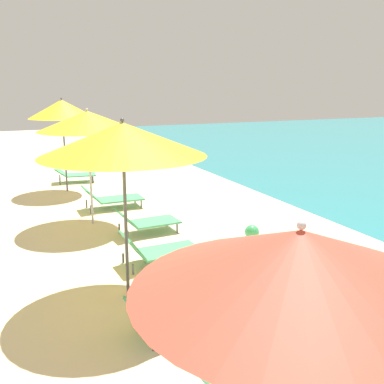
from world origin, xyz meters
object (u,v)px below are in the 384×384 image
(beach_ball, at_px, (252,232))
(lounger_fifth_inland, at_px, (146,221))
(umbrella_fourth, at_px, (123,139))
(umbrella_farthest, at_px, (62,109))
(umbrella_fifth, at_px, (87,121))
(lounger_fourth_inland, at_px, (187,310))
(lounger_fourth_shoreside, at_px, (159,249))
(umbrella_third, at_px, (299,261))
(lounger_fifth_shoreside, at_px, (112,198))
(lounger_farthest_shoreside, at_px, (75,174))

(beach_ball, bearing_deg, lounger_fifth_inland, 146.93)
(umbrella_fourth, height_order, umbrella_farthest, umbrella_farthest)
(umbrella_fourth, relative_size, beach_ball, 8.85)
(umbrella_fifth, height_order, umbrella_farthest, umbrella_farthest)
(beach_ball, bearing_deg, lounger_fourth_inland, -133.94)
(lounger_fifth_inland, distance_m, umbrella_farthest, 5.44)
(umbrella_fourth, distance_m, lounger_fourth_inland, 2.56)
(lounger_fourth_shoreside, relative_size, umbrella_farthest, 0.51)
(umbrella_third, height_order, lounger_fifth_shoreside, umbrella_third)
(lounger_fifth_shoreside, height_order, lounger_fifth_inland, lounger_fifth_shoreside)
(umbrella_third, relative_size, beach_ball, 7.71)
(lounger_fourth_shoreside, height_order, lounger_farthest_shoreside, lounger_fourth_shoreside)
(lounger_fifth_inland, height_order, umbrella_farthest, umbrella_farthest)
(umbrella_fifth, xyz_separation_m, lounger_fifth_inland, (0.94, -1.21, -2.12))
(beach_ball, bearing_deg, umbrella_fifth, 139.38)
(umbrella_farthest, bearing_deg, lounger_farthest_shoreside, 70.38)
(lounger_fourth_shoreside, bearing_deg, umbrella_third, -101.76)
(umbrella_fourth, distance_m, lounger_fourth_shoreside, 2.58)
(umbrella_fifth, distance_m, lounger_fifth_shoreside, 2.51)
(umbrella_third, distance_m, lounger_fourth_inland, 3.46)
(umbrella_third, distance_m, umbrella_fourth, 4.16)
(lounger_fifth_inland, bearing_deg, umbrella_farthest, 97.87)
(umbrella_third, distance_m, beach_ball, 6.77)
(umbrella_farthest, bearing_deg, lounger_fourth_inland, -88.43)
(umbrella_fifth, relative_size, lounger_fifth_inland, 1.93)
(lounger_fourth_shoreside, height_order, lounger_fifth_shoreside, same)
(lounger_fifth_shoreside, relative_size, beach_ball, 5.03)
(lounger_fourth_inland, xyz_separation_m, lounger_fifth_inland, (0.74, 4.05, 0.02))
(umbrella_fourth, xyz_separation_m, lounger_farthest_shoreside, (0.65, 8.87, -2.16))
(lounger_farthest_shoreside, bearing_deg, umbrella_fifth, -86.60)
(lounger_fifth_shoreside, distance_m, lounger_farthest_shoreside, 3.76)
(lounger_fourth_shoreside, distance_m, umbrella_fifth, 3.68)
(lounger_fourth_inland, relative_size, beach_ball, 5.31)
(lounger_fourth_shoreside, xyz_separation_m, beach_ball, (2.26, 0.45, -0.11))
(umbrella_fifth, bearing_deg, umbrella_farthest, 90.71)
(lounger_fourth_inland, distance_m, umbrella_farthest, 9.19)
(umbrella_fourth, height_order, beach_ball, umbrella_fourth)
(umbrella_third, bearing_deg, lounger_fourth_shoreside, 80.51)
(umbrella_third, bearing_deg, lounger_farthest_shoreside, 87.19)
(lounger_fourth_inland, relative_size, lounger_farthest_shoreside, 1.18)
(lounger_fifth_shoreside, relative_size, lounger_farthest_shoreside, 1.12)
(lounger_fifth_shoreside, bearing_deg, beach_ball, -58.96)
(lounger_fifth_inland, xyz_separation_m, beach_ball, (1.94, -1.26, -0.13))
(lounger_fourth_shoreside, bearing_deg, lounger_fourth_inland, -102.57)
(lounger_fifth_shoreside, distance_m, lounger_fifth_inland, 2.35)
(beach_ball, bearing_deg, lounger_fifth_shoreside, 120.67)
(umbrella_fifth, xyz_separation_m, lounger_fifth_shoreside, (0.74, 1.14, -2.12))
(lounger_fourth_inland, distance_m, umbrella_fifth, 5.68)
(umbrella_third, relative_size, lounger_fifth_shoreside, 1.53)
(lounger_fourth_shoreside, distance_m, umbrella_farthest, 6.98)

